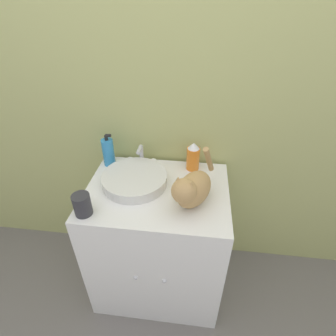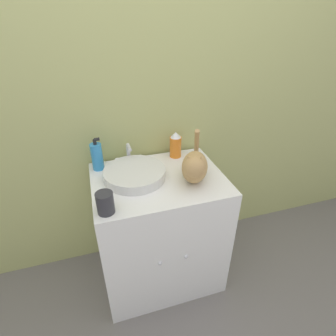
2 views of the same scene
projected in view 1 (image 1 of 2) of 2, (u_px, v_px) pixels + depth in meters
ground_plane at (153, 320)px, 1.62m from camera, size 8.00×8.00×0.00m
wall_back at (165, 87)px, 1.40m from camera, size 6.00×0.05×2.50m
vanity_cabinet at (159, 240)px, 1.62m from camera, size 0.76×0.59×0.81m
sink_basin at (135, 179)px, 1.42m from camera, size 0.35×0.35×0.06m
faucet at (141, 157)px, 1.55m from camera, size 0.18×0.10×0.13m
cat at (192, 189)px, 1.24m from camera, size 0.24×0.37×0.26m
soap_bottle at (108, 152)px, 1.54m from camera, size 0.07×0.07×0.20m
spray_bottle at (193, 156)px, 1.50m from camera, size 0.07×0.07×0.17m
cup at (82, 205)px, 1.21m from camera, size 0.08×0.08×0.11m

